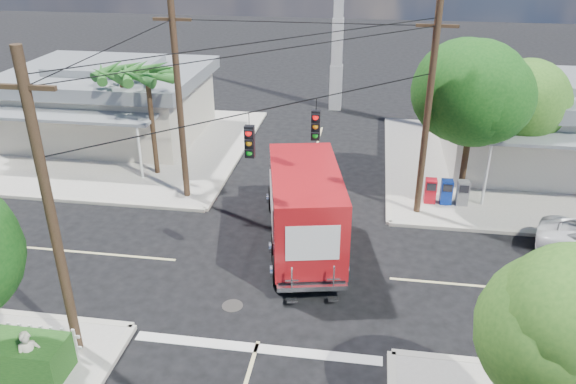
# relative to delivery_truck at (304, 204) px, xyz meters

# --- Properties ---
(ground) EXTENTS (120.00, 120.00, 0.00)m
(ground) POSITION_rel_delivery_truck_xyz_m (-0.61, -1.94, -1.75)
(ground) COLOR black
(ground) RESTS_ON ground
(sidewalk_ne) EXTENTS (14.12, 14.12, 0.14)m
(sidewalk_ne) POSITION_rel_delivery_truck_xyz_m (10.26, 8.94, -1.68)
(sidewalk_ne) COLOR #A8A398
(sidewalk_ne) RESTS_ON ground
(sidewalk_nw) EXTENTS (14.12, 14.12, 0.14)m
(sidewalk_nw) POSITION_rel_delivery_truck_xyz_m (-11.49, 8.94, -1.68)
(sidewalk_nw) COLOR #A8A398
(sidewalk_nw) RESTS_ON ground
(road_markings) EXTENTS (32.00, 32.00, 0.01)m
(road_markings) POSITION_rel_delivery_truck_xyz_m (-0.61, -3.41, -1.75)
(road_markings) COLOR beige
(road_markings) RESTS_ON ground
(building_ne) EXTENTS (11.80, 10.20, 4.50)m
(building_ne) POSITION_rel_delivery_truck_xyz_m (11.89, 10.02, 0.57)
(building_ne) COLOR beige
(building_ne) RESTS_ON sidewalk_ne
(building_nw) EXTENTS (10.80, 10.20, 4.30)m
(building_nw) POSITION_rel_delivery_truck_xyz_m (-12.61, 10.52, 0.47)
(building_nw) COLOR beige
(building_nw) RESTS_ON sidewalk_nw
(radio_tower) EXTENTS (0.80, 0.80, 17.00)m
(radio_tower) POSITION_rel_delivery_truck_xyz_m (-0.11, 18.06, 3.89)
(radio_tower) COLOR silver
(radio_tower) RESTS_ON ground
(tree_ne_front) EXTENTS (4.21, 4.14, 6.66)m
(tree_ne_front) POSITION_rel_delivery_truck_xyz_m (6.59, 4.82, 3.01)
(tree_ne_front) COLOR #422D1C
(tree_ne_front) RESTS_ON sidewalk_ne
(tree_ne_back) EXTENTS (3.77, 3.66, 5.82)m
(tree_ne_back) POSITION_rel_delivery_truck_xyz_m (9.19, 7.02, 2.43)
(tree_ne_back) COLOR #422D1C
(tree_ne_back) RESTS_ON sidewalk_ne
(tree_se) EXTENTS (3.67, 3.54, 5.62)m
(tree_se) POSITION_rel_delivery_truck_xyz_m (6.39, -9.18, 2.29)
(tree_se) COLOR #422D1C
(tree_se) RESTS_ON sidewalk_se
(palm_nw_front) EXTENTS (3.01, 3.08, 5.59)m
(palm_nw_front) POSITION_rel_delivery_truck_xyz_m (-8.11, 5.56, 3.29)
(palm_nw_front) COLOR #422D1C
(palm_nw_front) RESTS_ON sidewalk_nw
(palm_nw_back) EXTENTS (3.01, 3.08, 5.19)m
(palm_nw_back) POSITION_rel_delivery_truck_xyz_m (-10.11, 7.06, 2.92)
(palm_nw_back) COLOR #422D1C
(palm_nw_back) RESTS_ON sidewalk_nw
(utility_poles) EXTENTS (12.00, 10.68, 9.00)m
(utility_poles) POSITION_rel_delivery_truck_xyz_m (-2.20, -0.34, 2.92)
(utility_poles) COLOR #473321
(utility_poles) RESTS_ON ground
(vending_boxes) EXTENTS (1.90, 0.50, 1.10)m
(vending_boxes) POSITION_rel_delivery_truck_xyz_m (5.89, 4.26, -1.06)
(vending_boxes) COLOR red
(vending_boxes) RESTS_ON sidewalk_ne
(delivery_truck) EXTENTS (3.94, 8.27, 3.45)m
(delivery_truck) POSITION_rel_delivery_truck_xyz_m (0.00, 0.00, 0.00)
(delivery_truck) COLOR black
(delivery_truck) RESTS_ON ground
(pedestrian) EXTENTS (0.73, 0.67, 1.67)m
(pedestrian) POSITION_rel_delivery_truck_xyz_m (-6.28, -8.62, -0.78)
(pedestrian) COLOR beige
(pedestrian) RESTS_ON sidewalk_sw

